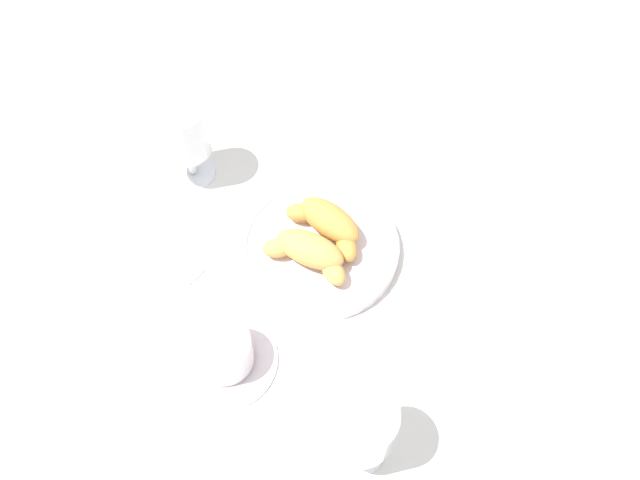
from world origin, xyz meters
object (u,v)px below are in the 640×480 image
Objects in this scene: pastry_plate at (320,246)px; juice_glass_left at (361,427)px; croissant_large at (328,222)px; croissant_small at (309,252)px; coffee_cup_near at (223,353)px; sugar_packet at (184,267)px; folded_napkin at (424,356)px; juice_glass_right at (183,133)px.

juice_glass_left is at bearing 105.77° from pastry_plate.
croissant_large is 0.93× the size of croissant_small.
coffee_cup_near is at bearing 60.88° from croissant_large.
croissant_large reaches higher than sugar_packet.
folded_napkin is (-0.14, 0.17, -0.04)m from croissant_large.
folded_napkin is (-0.15, 0.14, -0.01)m from pastry_plate.
coffee_cup_near is (0.10, 0.18, 0.01)m from pastry_plate.
pastry_plate is 0.04m from croissant_large.
juice_glass_left is at bearing 172.69° from sugar_packet.
sugar_packet is at bearing 7.36° from croissant_small.
sugar_packet is (0.20, 0.07, -0.04)m from croissant_large.
juice_glass_right is 0.19m from sugar_packet.
croissant_large is at bearing -119.12° from coffee_cup_near.
croissant_large is at bearing -77.05° from juice_glass_left.
pastry_plate is 0.26m from juice_glass_right.
croissant_small reaches higher than pastry_plate.
croissant_large reaches higher than coffee_cup_near.
juice_glass_left is (-0.09, 0.24, 0.05)m from croissant_small.
folded_napkin is (-0.08, -0.13, -0.09)m from juice_glass_left.
croissant_small reaches higher than coffee_cup_near.
juice_glass_right reaches higher than croissant_small.
folded_napkin is at bearing -120.93° from juice_glass_left.
croissant_large reaches higher than pastry_plate.
coffee_cup_near reaches higher than sugar_packet.
croissant_small reaches higher than sugar_packet.
pastry_plate is at bearing -43.40° from folded_napkin.
croissant_small is 0.18m from sugar_packet.
pastry_plate is 0.19m from sugar_packet.
folded_napkin is (-0.37, 0.26, -0.09)m from juice_glass_right.
croissant_small is 0.25m from juice_glass_right.
sugar_packet is at bearing 15.18° from pastry_plate.
croissant_large is 0.21m from sugar_packet.
pastry_plate is at bearing -74.23° from juice_glass_left.
croissant_small is 0.18m from coffee_cup_near.
juice_glass_left and juice_glass_right have the same top height.
juice_glass_left is 0.36m from sugar_packet.
croissant_large is at bearing 156.56° from juice_glass_right.
sugar_packet reaches higher than folded_napkin.
folded_napkin is at bearing 144.77° from croissant_small.
folded_napkin is at bearing 130.71° from croissant_large.
coffee_cup_near is 0.32m from juice_glass_right.
juice_glass_left is at bearing 152.81° from coffee_cup_near.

